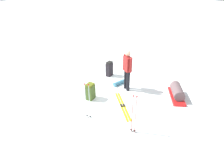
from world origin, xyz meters
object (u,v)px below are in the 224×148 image
(skier_standing, at_px, (127,68))
(ski_poles_planted_near, at_px, (87,99))
(backpack_large_dark, at_px, (109,69))
(ski_poles_planted_far, at_px, (134,113))
(sleeping_mat_rolled, at_px, (119,83))
(ski_pair_near, at_px, (123,106))
(thermos_bottle, at_px, (124,64))
(gear_sled, at_px, (177,92))
(backpack_bright, at_px, (90,91))

(skier_standing, distance_m, ski_poles_planted_near, 2.30)
(backpack_large_dark, height_order, ski_poles_planted_far, ski_poles_planted_far)
(ski_poles_planted_near, height_order, sleeping_mat_rolled, ski_poles_planted_near)
(ski_pair_near, relative_size, thermos_bottle, 5.51)
(gear_sled, distance_m, sleeping_mat_rolled, 2.41)
(backpack_bright, relative_size, ski_poles_planted_far, 0.50)
(backpack_bright, bearing_deg, backpack_large_dark, 108.13)
(gear_sled, bearing_deg, thermos_bottle, 160.50)
(backpack_bright, bearing_deg, ski_pair_near, 16.15)
(skier_standing, bearing_deg, ski_pair_near, -62.67)
(ski_poles_planted_far, height_order, sleeping_mat_rolled, ski_poles_planted_far)
(ski_poles_planted_far, bearing_deg, skier_standing, 128.53)
(skier_standing, height_order, sleeping_mat_rolled, skier_standing)
(ski_poles_planted_near, xyz_separation_m, thermos_bottle, (-1.46, 4.14, -0.59))
(gear_sled, bearing_deg, ski_poles_planted_near, -121.67)
(ski_pair_near, height_order, thermos_bottle, thermos_bottle)
(ski_pair_near, distance_m, sleeping_mat_rolled, 1.55)
(skier_standing, bearing_deg, thermos_bottle, 127.55)
(ski_poles_planted_far, distance_m, thermos_bottle, 4.85)
(ski_poles_planted_far, xyz_separation_m, thermos_bottle, (-2.97, 3.79, -0.59))
(sleeping_mat_rolled, bearing_deg, backpack_bright, -98.67)
(ski_pair_near, height_order, ski_poles_planted_far, ski_poles_planted_far)
(ski_poles_planted_near, xyz_separation_m, ski_poles_planted_far, (1.51, 0.35, 0.00))
(thermos_bottle, bearing_deg, ski_poles_planted_near, -70.60)
(ski_pair_near, distance_m, backpack_large_dark, 2.50)
(backpack_large_dark, xyz_separation_m, ski_poles_planted_far, (2.88, -2.46, 0.37))
(backpack_large_dark, height_order, backpack_bright, backpack_large_dark)
(ski_pair_near, bearing_deg, gear_sled, 53.24)
(backpack_large_dark, bearing_deg, ski_poles_planted_far, -40.50)
(backpack_large_dark, xyz_separation_m, ski_poles_planted_near, (1.37, -2.81, 0.37))
(ski_pair_near, xyz_separation_m, backpack_bright, (-1.25, -0.36, 0.30))
(backpack_bright, xyz_separation_m, ski_poles_planted_near, (0.73, -0.85, 0.40))
(ski_poles_planted_near, bearing_deg, backpack_bright, 130.60)
(gear_sled, bearing_deg, ski_poles_planted_far, -97.03)
(skier_standing, relative_size, ski_poles_planted_near, 1.31)
(backpack_bright, height_order, gear_sled, backpack_bright)
(ski_poles_planted_far, relative_size, sleeping_mat_rolled, 2.36)
(backpack_large_dark, relative_size, gear_sled, 0.55)
(backpack_large_dark, relative_size, ski_poles_planted_far, 0.55)
(sleeping_mat_rolled, bearing_deg, gear_sled, 14.22)
(backpack_large_dark, distance_m, gear_sled, 3.21)
(backpack_large_dark, height_order, ski_poles_planted_near, ski_poles_planted_near)
(ski_pair_near, bearing_deg, ski_poles_planted_far, -41.26)
(gear_sled, relative_size, sleeping_mat_rolled, 2.37)
(backpack_large_dark, bearing_deg, thermos_bottle, 93.72)
(gear_sled, xyz_separation_m, thermos_bottle, (-3.29, 1.17, -0.09))
(backpack_bright, distance_m, ski_poles_planted_far, 2.33)
(thermos_bottle, bearing_deg, backpack_large_dark, -86.28)
(backpack_bright, distance_m, thermos_bottle, 3.37)
(ski_poles_planted_near, bearing_deg, ski_poles_planted_far, 12.95)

